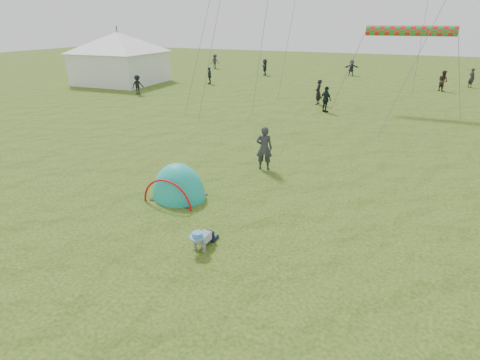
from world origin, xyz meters
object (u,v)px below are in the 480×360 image
at_px(standing_adult, 264,148).
at_px(event_marquee, 120,56).
at_px(crawling_toddler, 202,238).
at_px(popup_tent, 179,197).

xyz_separation_m(standing_adult, event_marquee, (-20.85, 16.36, 1.63)).
relative_size(crawling_toddler, standing_adult, 0.44).
distance_m(standing_adult, event_marquee, 26.55).
relative_size(crawling_toddler, popup_tent, 0.32).
distance_m(popup_tent, event_marquee, 27.83).
bearing_deg(event_marquee, popup_tent, -48.65).
distance_m(crawling_toddler, standing_adult, 6.17).
bearing_deg(popup_tent, standing_adult, 66.22).
xyz_separation_m(popup_tent, event_marquee, (-19.11, 20.07, 2.53)).
bearing_deg(crawling_toddler, event_marquee, 136.95).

